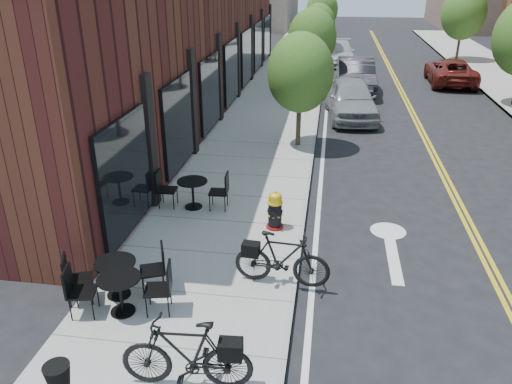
{
  "coord_description": "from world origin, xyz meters",
  "views": [
    {
      "loc": [
        0.42,
        -7.6,
        5.81
      ],
      "look_at": [
        -1.16,
        2.88,
        1.0
      ],
      "focal_mm": 35.0,
      "sensor_mm": 36.0,
      "label": 1
    }
  ],
  "objects_px": {
    "bistro_set_a": "(120,290)",
    "parked_car_a": "(351,99)",
    "parked_car_b": "(355,76)",
    "parked_car_far": "(450,71)",
    "parked_car_c": "(339,53)",
    "bistro_set_b": "(116,274)",
    "fire_hydrant": "(275,211)",
    "bicycle_right": "(282,259)",
    "bistro_set_c": "(193,190)",
    "bicycle_left": "(186,354)"
  },
  "relations": [
    {
      "from": "fire_hydrant",
      "to": "bistro_set_b",
      "type": "xyz_separation_m",
      "value": [
        -2.61,
        -3.11,
        0.03
      ]
    },
    {
      "from": "parked_car_c",
      "to": "bicycle_left",
      "type": "bearing_deg",
      "value": -96.3
    },
    {
      "from": "bicycle_right",
      "to": "bistro_set_b",
      "type": "distance_m",
      "value": 3.13
    },
    {
      "from": "bicycle_right",
      "to": "parked_car_c",
      "type": "xyz_separation_m",
      "value": [
        1.11,
        25.34,
        0.02
      ]
    },
    {
      "from": "bistro_set_c",
      "to": "parked_car_a",
      "type": "relative_size",
      "value": 0.39
    },
    {
      "from": "bistro_set_b",
      "to": "parked_car_c",
      "type": "relative_size",
      "value": 0.37
    },
    {
      "from": "bistro_set_a",
      "to": "parked_car_a",
      "type": "distance_m",
      "value": 14.57
    },
    {
      "from": "bistro_set_a",
      "to": "parked_car_b",
      "type": "bearing_deg",
      "value": 64.2
    },
    {
      "from": "bistro_set_c",
      "to": "parked_car_b",
      "type": "height_order",
      "value": "parked_car_b"
    },
    {
      "from": "bistro_set_a",
      "to": "bistro_set_b",
      "type": "relative_size",
      "value": 1.01
    },
    {
      "from": "bicycle_left",
      "to": "bistro_set_b",
      "type": "height_order",
      "value": "bicycle_left"
    },
    {
      "from": "parked_car_b",
      "to": "fire_hydrant",
      "type": "bearing_deg",
      "value": -100.64
    },
    {
      "from": "bistro_set_b",
      "to": "parked_car_a",
      "type": "relative_size",
      "value": 0.39
    },
    {
      "from": "bicycle_right",
      "to": "parked_car_c",
      "type": "bearing_deg",
      "value": 1.46
    },
    {
      "from": "bistro_set_c",
      "to": "parked_car_far",
      "type": "xyz_separation_m",
      "value": [
        9.61,
        17.0,
        0.07
      ]
    },
    {
      "from": "bistro_set_a",
      "to": "parked_car_far",
      "type": "xyz_separation_m",
      "value": [
        9.75,
        21.36,
        0.08
      ]
    },
    {
      "from": "bistro_set_a",
      "to": "parked_car_c",
      "type": "height_order",
      "value": "parked_car_c"
    },
    {
      "from": "fire_hydrant",
      "to": "parked_car_b",
      "type": "bearing_deg",
      "value": 88.1
    },
    {
      "from": "bicycle_right",
      "to": "parked_car_far",
      "type": "bearing_deg",
      "value": -15.31
    },
    {
      "from": "parked_car_a",
      "to": "parked_car_b",
      "type": "relative_size",
      "value": 0.93
    },
    {
      "from": "parked_car_b",
      "to": "parked_car_far",
      "type": "height_order",
      "value": "parked_car_b"
    },
    {
      "from": "fire_hydrant",
      "to": "bistro_set_c",
      "type": "distance_m",
      "value": 2.34
    },
    {
      "from": "bistro_set_a",
      "to": "parked_car_b",
      "type": "xyz_separation_m",
      "value": [
        4.64,
        18.66,
        0.22
      ]
    },
    {
      "from": "bicycle_left",
      "to": "bicycle_right",
      "type": "height_order",
      "value": "bicycle_left"
    },
    {
      "from": "bistro_set_b",
      "to": "parked_car_a",
      "type": "bearing_deg",
      "value": 48.95
    },
    {
      "from": "parked_car_a",
      "to": "bistro_set_c",
      "type": "bearing_deg",
      "value": -119.96
    },
    {
      "from": "parked_car_a",
      "to": "parked_car_far",
      "type": "bearing_deg",
      "value": 47.55
    },
    {
      "from": "fire_hydrant",
      "to": "parked_car_far",
      "type": "bearing_deg",
      "value": 74.13
    },
    {
      "from": "parked_car_a",
      "to": "bistro_set_a",
      "type": "bearing_deg",
      "value": -113.57
    },
    {
      "from": "bistro_set_a",
      "to": "parked_car_a",
      "type": "relative_size",
      "value": 0.39
    },
    {
      "from": "fire_hydrant",
      "to": "parked_car_a",
      "type": "distance_m",
      "value": 10.52
    },
    {
      "from": "bicycle_right",
      "to": "parked_car_b",
      "type": "xyz_separation_m",
      "value": [
        1.9,
        17.34,
        0.15
      ]
    },
    {
      "from": "bistro_set_c",
      "to": "parked_car_b",
      "type": "bearing_deg",
      "value": 69.87
    },
    {
      "from": "fire_hydrant",
      "to": "bistro_set_c",
      "type": "height_order",
      "value": "bistro_set_c"
    },
    {
      "from": "fire_hydrant",
      "to": "parked_car_b",
      "type": "xyz_separation_m",
      "value": [
        2.3,
        15.07,
        0.26
      ]
    },
    {
      "from": "fire_hydrant",
      "to": "bistro_set_a",
      "type": "distance_m",
      "value": 4.28
    },
    {
      "from": "bicycle_right",
      "to": "bistro_set_a",
      "type": "distance_m",
      "value": 3.04
    },
    {
      "from": "fire_hydrant",
      "to": "bicycle_right",
      "type": "distance_m",
      "value": 2.31
    },
    {
      "from": "bistro_set_c",
      "to": "parked_car_c",
      "type": "height_order",
      "value": "parked_car_c"
    },
    {
      "from": "bistro_set_b",
      "to": "parked_car_b",
      "type": "height_order",
      "value": "parked_car_b"
    },
    {
      "from": "fire_hydrant",
      "to": "bicycle_right",
      "type": "bearing_deg",
      "value": -73.31
    },
    {
      "from": "bistro_set_b",
      "to": "parked_car_c",
      "type": "distance_m",
      "value": 26.51
    },
    {
      "from": "parked_car_b",
      "to": "parked_car_far",
      "type": "bearing_deg",
      "value": 25.89
    },
    {
      "from": "fire_hydrant",
      "to": "parked_car_a",
      "type": "height_order",
      "value": "parked_car_a"
    },
    {
      "from": "bicycle_right",
      "to": "parked_car_far",
      "type": "xyz_separation_m",
      "value": [
        7.01,
        20.05,
        -0.0
      ]
    },
    {
      "from": "bistro_set_c",
      "to": "bistro_set_b",
      "type": "bearing_deg",
      "value": -98.66
    },
    {
      "from": "bicycle_left",
      "to": "parked_car_a",
      "type": "bearing_deg",
      "value": 166.23
    },
    {
      "from": "parked_car_c",
      "to": "parked_car_b",
      "type": "bearing_deg",
      "value": -86.17
    },
    {
      "from": "fire_hydrant",
      "to": "bistro_set_b",
      "type": "relative_size",
      "value": 0.53
    },
    {
      "from": "bistro_set_a",
      "to": "parked_car_far",
      "type": "distance_m",
      "value": 23.48
    }
  ]
}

